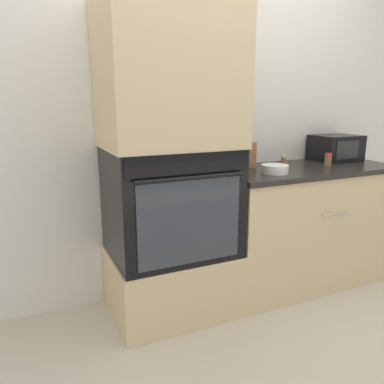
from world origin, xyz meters
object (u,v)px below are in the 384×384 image
at_px(bowl, 275,169).
at_px(condiment_jar_near, 243,166).
at_px(microwave, 336,148).
at_px(wall_oven, 171,201).
at_px(condiment_jar_far, 284,161).
at_px(knife_block, 244,154).
at_px(condiment_jar_mid, 328,160).

bearing_deg(bowl, condiment_jar_near, 148.84).
bearing_deg(microwave, wall_oven, -174.43).
relative_size(microwave, bowl, 2.02).
bearing_deg(microwave, condiment_jar_far, -173.35).
xyz_separation_m(microwave, knife_block, (-0.82, 0.06, -0.01)).
xyz_separation_m(bowl, condiment_jar_far, (0.22, 0.19, 0.01)).
bearing_deg(knife_block, bowl, -82.66).
bearing_deg(microwave, bowl, -161.84).
height_order(knife_block, bowl, knife_block).
bearing_deg(wall_oven, condiment_jar_near, -0.47).
bearing_deg(bowl, condiment_jar_far, 40.75).
distance_m(wall_oven, condiment_jar_far, 0.94).
height_order(microwave, knife_block, knife_block).
xyz_separation_m(knife_block, condiment_jar_far, (0.26, -0.12, -0.05)).
relative_size(knife_block, condiment_jar_far, 2.73).
bearing_deg(knife_block, condiment_jar_far, -25.43).
bearing_deg(bowl, knife_block, 97.34).
bearing_deg(condiment_jar_far, condiment_jar_mid, -17.55).
xyz_separation_m(wall_oven, condiment_jar_mid, (1.24, -0.02, 0.18)).
height_order(condiment_jar_near, condiment_jar_mid, condiment_jar_near).
bearing_deg(knife_block, condiment_jar_mid, -21.18).
xyz_separation_m(microwave, condiment_jar_far, (-0.56, -0.07, -0.06)).
distance_m(condiment_jar_near, condiment_jar_mid, 0.73).
relative_size(wall_oven, condiment_jar_mid, 8.21).
bearing_deg(condiment_jar_mid, condiment_jar_near, 178.44).
distance_m(knife_block, bowl, 0.32).
xyz_separation_m(knife_block, condiment_jar_near, (-0.14, -0.21, -0.04)).
distance_m(microwave, knife_block, 0.83).
bearing_deg(condiment_jar_far, bowl, -139.25).
relative_size(knife_block, condiment_jar_near, 2.34).
bearing_deg(wall_oven, knife_block, 17.28).
distance_m(condiment_jar_near, condiment_jar_far, 0.41).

